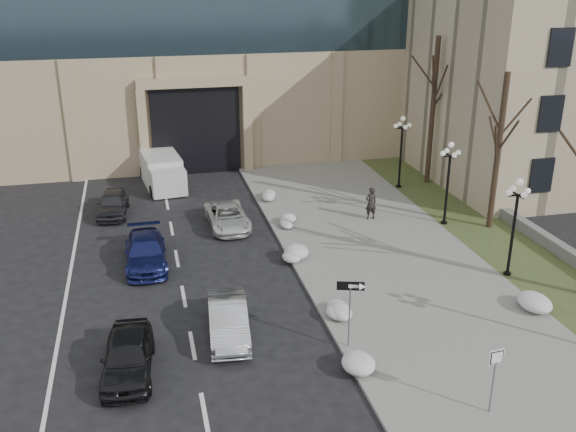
% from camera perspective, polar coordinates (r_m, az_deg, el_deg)
% --- Properties ---
extents(sidewalk, '(9.00, 40.00, 0.12)m').
position_cam_1_polar(sidewalk, '(30.65, 9.75, -4.90)').
color(sidewalk, gray).
rests_on(sidewalk, ground).
extents(curb, '(0.30, 40.00, 0.14)m').
position_cam_1_polar(curb, '(29.29, 1.56, -5.85)').
color(curb, gray).
rests_on(curb, ground).
extents(grass_strip, '(4.00, 40.00, 0.10)m').
position_cam_1_polar(grass_strip, '(33.60, 20.04, -3.55)').
color(grass_strip, '#3A4924').
rests_on(grass_strip, ground).
extents(stone_wall, '(0.50, 30.00, 0.70)m').
position_cam_1_polar(stone_wall, '(36.07, 21.09, -1.47)').
color(stone_wall, slate).
rests_on(stone_wall, ground).
extents(classical_building, '(22.00, 18.12, 12.00)m').
position_cam_1_polar(classical_building, '(49.75, 24.08, 10.90)').
color(classical_building, '#BAAC8B').
rests_on(classical_building, ground).
extents(car_a, '(2.04, 4.37, 1.45)m').
position_cam_1_polar(car_a, '(23.62, -14.06, -11.96)').
color(car_a, black).
rests_on(car_a, ground).
extents(car_b, '(1.84, 4.34, 1.39)m').
position_cam_1_polar(car_b, '(25.17, -5.33, -9.19)').
color(car_b, '#A7AAAF').
rests_on(car_b, ground).
extents(car_c, '(1.94, 4.73, 1.37)m').
position_cam_1_polar(car_c, '(31.47, -12.53, -3.14)').
color(car_c, navy).
rests_on(car_c, ground).
extents(car_d, '(2.23, 4.56, 1.25)m').
position_cam_1_polar(car_d, '(35.37, -5.41, -0.03)').
color(car_d, white).
rests_on(car_d, ground).
extents(car_e, '(1.95, 4.15, 1.37)m').
position_cam_1_polar(car_e, '(38.34, -15.31, 1.10)').
color(car_e, '#323338').
rests_on(car_e, ground).
extents(pedestrian, '(0.72, 0.51, 1.86)m').
position_cam_1_polar(pedestrian, '(36.24, 7.38, 1.14)').
color(pedestrian, black).
rests_on(pedestrian, sidewalk).
extents(box_truck, '(2.89, 6.56, 2.02)m').
position_cam_1_polar(box_truck, '(42.98, -11.18, 4.04)').
color(box_truck, silver).
rests_on(box_truck, ground).
extents(one_way_sign, '(1.04, 0.49, 2.83)m').
position_cam_1_polar(one_way_sign, '(23.56, 5.99, -6.93)').
color(one_way_sign, slate).
rests_on(one_way_sign, ground).
extents(keep_sign, '(0.52, 0.10, 2.43)m').
position_cam_1_polar(keep_sign, '(21.47, 17.93, -12.71)').
color(keep_sign, slate).
rests_on(keep_sign, ground).
extents(snow_clump_c, '(1.10, 1.60, 0.36)m').
position_cam_1_polar(snow_clump_c, '(23.57, 6.69, -12.71)').
color(snow_clump_c, white).
rests_on(snow_clump_c, sidewalk).
extents(snow_clump_d, '(1.10, 1.60, 0.36)m').
position_cam_1_polar(snow_clump_d, '(26.71, 3.68, -8.19)').
color(snow_clump_d, white).
rests_on(snow_clump_d, sidewalk).
extents(snow_clump_e, '(1.10, 1.60, 0.36)m').
position_cam_1_polar(snow_clump_e, '(31.39, 0.77, -3.43)').
color(snow_clump_e, white).
rests_on(snow_clump_e, sidewalk).
extents(snow_clump_f, '(1.10, 1.60, 0.36)m').
position_cam_1_polar(snow_clump_f, '(35.32, -0.39, -0.53)').
color(snow_clump_f, white).
rests_on(snow_clump_f, sidewalk).
extents(snow_clump_g, '(1.10, 1.60, 0.36)m').
position_cam_1_polar(snow_clump_g, '(39.14, -1.66, 1.69)').
color(snow_clump_g, white).
rests_on(snow_clump_g, sidewalk).
extents(snow_clump_i, '(1.10, 1.60, 0.36)m').
position_cam_1_polar(snow_clump_i, '(28.93, 20.81, -7.22)').
color(snow_clump_i, white).
rests_on(snow_clump_i, sidewalk).
extents(lamppost_b, '(1.18, 1.18, 4.76)m').
position_cam_1_polar(lamppost_b, '(30.43, 19.55, 0.12)').
color(lamppost_b, black).
rests_on(lamppost_b, ground).
extents(lamppost_c, '(1.18, 1.18, 4.76)m').
position_cam_1_polar(lamppost_c, '(35.72, 14.10, 3.79)').
color(lamppost_c, black).
rests_on(lamppost_c, ground).
extents(lamppost_d, '(1.18, 1.18, 4.76)m').
position_cam_1_polar(lamppost_d, '(41.36, 10.06, 6.46)').
color(lamppost_d, black).
rests_on(lamppost_d, ground).
extents(tree_mid, '(3.20, 3.20, 8.50)m').
position_cam_1_polar(tree_mid, '(35.33, 18.38, 7.25)').
color(tree_mid, black).
rests_on(tree_mid, ground).
extents(tree_far, '(3.20, 3.20, 9.50)m').
position_cam_1_polar(tree_far, '(42.06, 12.87, 10.81)').
color(tree_far, black).
rests_on(tree_far, ground).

